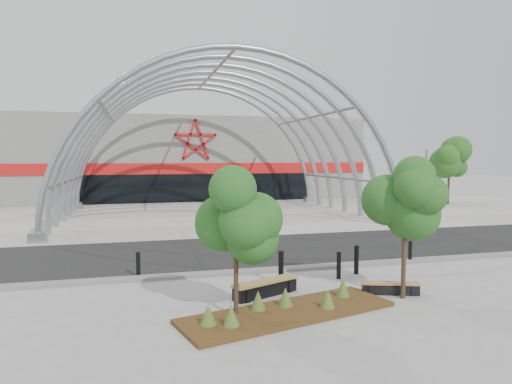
% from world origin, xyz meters
% --- Properties ---
extents(ground, '(140.00, 140.00, 0.00)m').
position_xyz_m(ground, '(0.00, 0.00, 0.00)').
color(ground, gray).
rests_on(ground, ground).
extents(road, '(140.00, 7.00, 0.02)m').
position_xyz_m(road, '(0.00, 3.50, 0.01)').
color(road, black).
rests_on(road, ground).
extents(forecourt, '(60.00, 17.00, 0.04)m').
position_xyz_m(forecourt, '(0.00, 15.50, 0.02)').
color(forecourt, '#A19D92').
rests_on(forecourt, ground).
extents(kerb, '(60.00, 0.50, 0.12)m').
position_xyz_m(kerb, '(0.00, -0.25, 0.06)').
color(kerb, '#62625E').
rests_on(kerb, ground).
extents(arena_building, '(34.00, 15.24, 8.00)m').
position_xyz_m(arena_building, '(0.00, 33.45, 3.99)').
color(arena_building, slate).
rests_on(arena_building, ground).
extents(vault_canopy, '(20.80, 15.80, 20.36)m').
position_xyz_m(vault_canopy, '(0.00, 15.50, 0.02)').
color(vault_canopy, '#8F9398').
rests_on(vault_canopy, ground).
extents(planting_bed, '(6.23, 3.32, 0.63)m').
position_xyz_m(planting_bed, '(-1.46, -4.74, 0.15)').
color(planting_bed, '#3F2B0D').
rests_on(planting_bed, ground).
extents(signal_pole, '(0.35, 0.64, 4.62)m').
position_xyz_m(signal_pole, '(11.38, 7.59, 2.41)').
color(signal_pole, gray).
rests_on(signal_pole, ground).
extents(street_tree_0, '(1.72, 1.72, 3.92)m').
position_xyz_m(street_tree_0, '(-2.78, -4.55, 2.82)').
color(street_tree_0, black).
rests_on(street_tree_0, ground).
extents(street_tree_1, '(1.68, 1.68, 3.97)m').
position_xyz_m(street_tree_1, '(2.38, -4.27, 2.85)').
color(street_tree_1, black).
rests_on(street_tree_1, ground).
extents(bench_0, '(2.25, 1.34, 0.47)m').
position_xyz_m(bench_0, '(-1.53, -3.00, 0.23)').
color(bench_0, black).
rests_on(bench_0, ground).
extents(bench_1, '(1.78, 0.92, 0.37)m').
position_xyz_m(bench_1, '(2.22, -3.82, 0.18)').
color(bench_1, black).
rests_on(bench_1, ground).
extents(bollard_0, '(0.14, 0.14, 0.90)m').
position_xyz_m(bollard_0, '(-5.26, 0.14, 0.45)').
color(bollard_0, black).
rests_on(bollard_0, ground).
extents(bollard_1, '(0.18, 0.18, 1.11)m').
position_xyz_m(bollard_1, '(-0.68, -1.89, 0.55)').
color(bollard_1, black).
rests_on(bollard_1, ground).
extents(bollard_2, '(0.15, 0.15, 0.94)m').
position_xyz_m(bollard_2, '(1.44, -1.79, 0.47)').
color(bollard_2, black).
rests_on(bollard_2, ground).
extents(bollard_3, '(0.16, 0.16, 1.03)m').
position_xyz_m(bollard_3, '(2.34, -1.33, 0.51)').
color(bollard_3, black).
rests_on(bollard_3, ground).
extents(bollard_4, '(0.14, 0.14, 0.91)m').
position_xyz_m(bollard_4, '(5.26, -0.24, 0.45)').
color(bollard_4, black).
rests_on(bollard_4, ground).
extents(bg_tree_1, '(2.70, 2.70, 5.91)m').
position_xyz_m(bg_tree_1, '(21.00, 18.00, 4.25)').
color(bg_tree_1, '#2E2116').
rests_on(bg_tree_1, ground).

